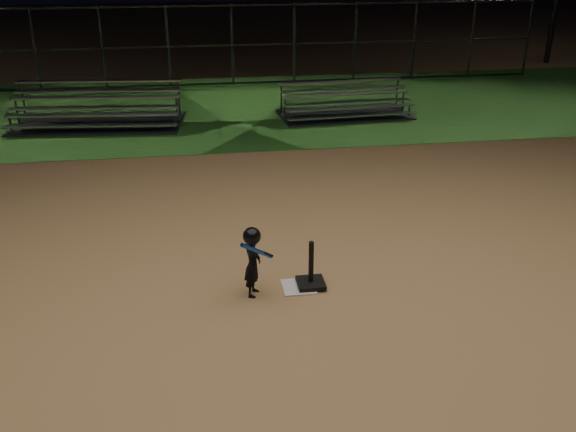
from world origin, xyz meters
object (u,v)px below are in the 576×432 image
object	(u,v)px
batting_tee	(311,278)
child_batter	(253,260)
home_plate	(299,287)
bleacher_left	(98,117)
bleacher_right	(345,110)

from	to	relation	value
batting_tee	child_batter	size ratio (longest dim) A/B	0.67
home_plate	child_batter	xyz separation A→B (m)	(-0.64, -0.08, 0.52)
bleacher_left	batting_tee	bearing A→B (deg)	-60.38
batting_tee	child_batter	distance (m)	0.91
home_plate	bleacher_right	size ratio (longest dim) A/B	0.13
batting_tee	bleacher_right	world-z (taller)	bleacher_right
home_plate	bleacher_left	distance (m)	9.53
home_plate	bleacher_right	xyz separation A→B (m)	(2.70, 8.69, 0.16)
batting_tee	bleacher_left	world-z (taller)	bleacher_left
batting_tee	bleacher_right	bearing A→B (deg)	73.77
batting_tee	child_batter	world-z (taller)	child_batter
child_batter	bleacher_left	world-z (taller)	bleacher_left
batting_tee	bleacher_right	size ratio (longest dim) A/B	0.19
home_plate	bleacher_right	world-z (taller)	bleacher_right
home_plate	bleacher_right	bearing A→B (deg)	72.73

